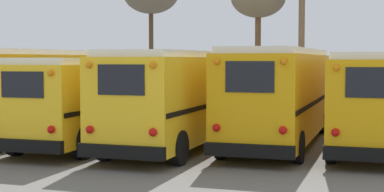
{
  "coord_description": "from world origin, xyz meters",
  "views": [
    {
      "loc": [
        6.79,
        -19.91,
        2.95
      ],
      "look_at": [
        0.0,
        -0.16,
        1.65
      ],
      "focal_mm": 55.0,
      "sensor_mm": 36.0,
      "label": 1
    }
  ],
  "objects": [
    {
      "name": "school_bus_0",
      "position": [
        -6.16,
        -0.68,
        1.8
      ],
      "size": [
        2.51,
        10.77,
        3.33
      ],
      "color": "#E5A00C",
      "rests_on": "ground"
    },
    {
      "name": "school_bus_2",
      "position": [
        0.0,
        -0.78,
        1.75
      ],
      "size": [
        2.62,
        10.64,
        3.22
      ],
      "color": "yellow",
      "rests_on": "ground"
    },
    {
      "name": "utility_pole",
      "position": [
        2.33,
        10.14,
        3.88
      ],
      "size": [
        1.8,
        0.31,
        7.51
      ],
      "color": "brown",
      "rests_on": "ground"
    },
    {
      "name": "school_bus_1",
      "position": [
        -3.08,
        -0.86,
        1.65
      ],
      "size": [
        2.75,
        10.57,
        3.0
      ],
      "color": "yellow",
      "rests_on": "ground"
    },
    {
      "name": "school_bus_3",
      "position": [
        3.08,
        0.29,
        1.79
      ],
      "size": [
        2.66,
        9.99,
        3.32
      ],
      "color": "#E5A00C",
      "rests_on": "ground"
    },
    {
      "name": "school_bus_4",
      "position": [
        6.16,
        1.13,
        1.71
      ],
      "size": [
        2.57,
        10.94,
        3.15
      ],
      "color": "#E5A00C",
      "rests_on": "ground"
    },
    {
      "name": "fence_line",
      "position": [
        0.0,
        7.42,
        0.99
      ],
      "size": [
        20.38,
        0.06,
        1.42
      ],
      "color": "#939399",
      "rests_on": "ground"
    },
    {
      "name": "ground_plane",
      "position": [
        0.0,
        0.0,
        0.0
      ],
      "size": [
        160.0,
        160.0,
        0.0
      ],
      "primitive_type": "plane",
      "color": "#66635E"
    }
  ]
}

